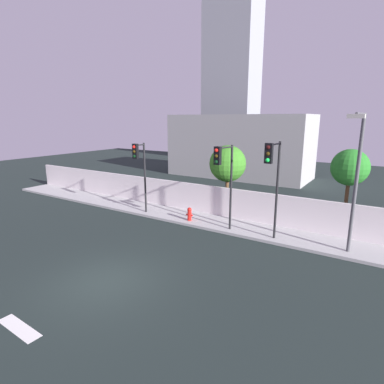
% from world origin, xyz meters
% --- Properties ---
extents(ground_plane, '(80.00, 80.00, 0.00)m').
position_xyz_m(ground_plane, '(0.00, 0.00, 0.00)').
color(ground_plane, black).
extents(sidewalk, '(36.00, 2.40, 0.15)m').
position_xyz_m(sidewalk, '(0.00, 8.20, 0.07)').
color(sidewalk, '#A4A4A4').
rests_on(sidewalk, ground).
extents(perimeter_wall, '(36.00, 0.18, 1.80)m').
position_xyz_m(perimeter_wall, '(0.00, 9.49, 1.05)').
color(perimeter_wall, silver).
rests_on(perimeter_wall, sidewalk).
extents(traffic_light_left, '(0.41, 1.55, 4.60)m').
position_xyz_m(traffic_light_left, '(1.47, 6.85, 3.52)').
color(traffic_light_left, black).
rests_on(traffic_light_left, sidewalk).
extents(traffic_light_center, '(0.35, 1.67, 4.88)m').
position_xyz_m(traffic_light_center, '(4.03, 6.80, 3.71)').
color(traffic_light_center, black).
rests_on(traffic_light_center, sidewalk).
extents(traffic_light_right, '(0.34, 1.07, 4.46)m').
position_xyz_m(traffic_light_right, '(-4.45, 7.10, 3.40)').
color(traffic_light_right, black).
rests_on(traffic_light_right, sidewalk).
extents(street_lamp_curbside, '(0.61, 2.18, 6.16)m').
position_xyz_m(street_lamp_curbside, '(7.42, 7.43, 3.86)').
color(street_lamp_curbside, '#4C4C51').
rests_on(street_lamp_curbside, sidewalk).
extents(fire_hydrant, '(0.44, 0.26, 0.80)m').
position_xyz_m(fire_hydrant, '(-1.10, 7.58, 0.58)').
color(fire_hydrant, red).
rests_on(fire_hydrant, sidewalk).
extents(roadside_tree_leftmost, '(2.37, 2.37, 4.42)m').
position_xyz_m(roadside_tree_leftmost, '(-0.26, 10.82, 3.22)').
color(roadside_tree_leftmost, brown).
rests_on(roadside_tree_leftmost, ground).
extents(roadside_tree_midleft, '(1.93, 1.93, 4.54)m').
position_xyz_m(roadside_tree_midleft, '(6.84, 10.82, 3.55)').
color(roadside_tree_midleft, brown).
rests_on(roadside_tree_midleft, ground).
extents(low_building_distant, '(14.48, 6.00, 6.47)m').
position_xyz_m(low_building_distant, '(-5.08, 23.49, 3.23)').
color(low_building_distant, '#999999').
rests_on(low_building_distant, ground).
extents(tower_on_skyline, '(7.19, 5.00, 29.46)m').
position_xyz_m(tower_on_skyline, '(-11.99, 35.49, 14.73)').
color(tower_on_skyline, gray).
rests_on(tower_on_skyline, ground).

